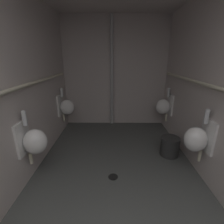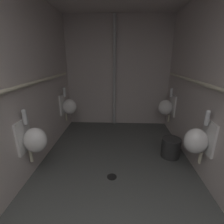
% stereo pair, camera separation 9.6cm
% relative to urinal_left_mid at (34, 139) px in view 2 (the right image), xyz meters
% --- Properties ---
extents(floor, '(2.55, 4.24, 0.08)m').
position_rel_urinal_left_mid_xyz_m(floor, '(1.07, 0.03, -0.65)').
color(floor, '#4C4F4C').
rests_on(floor, ground).
extents(wall_left, '(0.06, 4.24, 2.53)m').
position_rel_urinal_left_mid_xyz_m(wall_left, '(-0.18, 0.03, 0.66)').
color(wall_left, beige).
rests_on(wall_left, ground).
extents(wall_back, '(2.55, 0.06, 2.53)m').
position_rel_urinal_left_mid_xyz_m(wall_back, '(1.07, 2.12, 0.66)').
color(wall_back, beige).
rests_on(wall_back, ground).
extents(urinal_left_mid, '(0.32, 0.30, 0.76)m').
position_rel_urinal_left_mid_xyz_m(urinal_left_mid, '(0.00, 0.00, 0.00)').
color(urinal_left_mid, white).
extents(urinal_left_far, '(0.32, 0.30, 0.76)m').
position_rel_urinal_left_mid_xyz_m(urinal_left_far, '(0.00, 1.53, 0.00)').
color(urinal_left_far, white).
extents(urinal_right_mid, '(0.32, 0.30, 0.76)m').
position_rel_urinal_left_mid_xyz_m(urinal_right_mid, '(2.14, 0.08, 0.00)').
color(urinal_right_mid, white).
extents(urinal_right_far, '(0.32, 0.30, 0.76)m').
position_rel_urinal_left_mid_xyz_m(urinal_right_far, '(2.14, 1.57, 0.00)').
color(urinal_right_far, white).
extents(supply_pipe_left, '(0.06, 3.43, 0.06)m').
position_rel_urinal_left_mid_xyz_m(supply_pipe_left, '(-0.09, 0.05, 0.68)').
color(supply_pipe_left, beige).
extents(supply_pipe_right, '(0.06, 3.49, 0.06)m').
position_rel_urinal_left_mid_xyz_m(supply_pipe_right, '(2.23, 0.06, 0.68)').
color(supply_pipe_right, beige).
extents(standpipe_back_wall, '(0.07, 0.07, 2.48)m').
position_rel_urinal_left_mid_xyz_m(standpipe_back_wall, '(0.99, 2.01, 0.66)').
color(standpipe_back_wall, '#B2B2B2').
rests_on(standpipe_back_wall, ground).
extents(floor_drain, '(0.14, 0.14, 0.01)m').
position_rel_urinal_left_mid_xyz_m(floor_drain, '(1.03, 0.05, -0.60)').
color(floor_drain, black).
rests_on(floor_drain, ground).
extents(waste_bin, '(0.31, 0.31, 0.33)m').
position_rel_urinal_left_mid_xyz_m(waste_bin, '(2.01, 0.63, -0.44)').
color(waste_bin, '#2D2D2D').
rests_on(waste_bin, ground).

